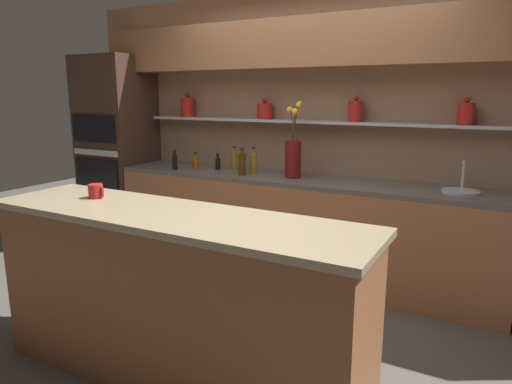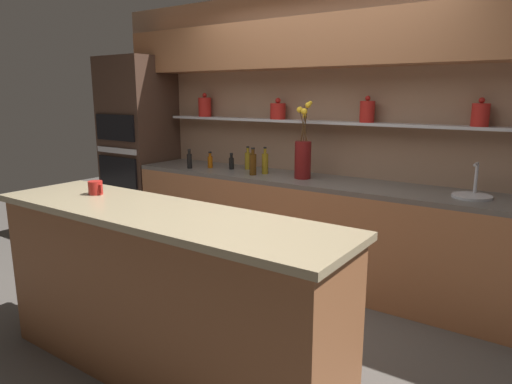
{
  "view_description": "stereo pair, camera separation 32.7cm",
  "coord_description": "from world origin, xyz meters",
  "views": [
    {
      "loc": [
        1.58,
        -2.48,
        1.66
      ],
      "look_at": [
        0.03,
        0.33,
        0.97
      ],
      "focal_mm": 32.0,
      "sensor_mm": 36.0,
      "label": 1
    },
    {
      "loc": [
        1.86,
        -2.3,
        1.66
      ],
      "look_at": [
        0.03,
        0.33,
        0.97
      ],
      "focal_mm": 32.0,
      "sensor_mm": 36.0,
      "label": 2
    }
  ],
  "objects": [
    {
      "name": "back_wall_unit",
      "position": [
        -0.0,
        1.53,
        1.55
      ],
      "size": [
        5.2,
        0.44,
        2.6
      ],
      "color": "#937056",
      "rests_on": "ground_plane"
    },
    {
      "name": "oven_tower",
      "position": [
        -2.24,
        1.24,
        1.03
      ],
      "size": [
        0.72,
        0.64,
        2.06
      ],
      "color": "#3D281E",
      "rests_on": "ground_plane"
    },
    {
      "name": "bottle_sauce_2",
      "position": [
        -1.15,
        1.21,
        0.99
      ],
      "size": [
        0.05,
        0.05,
        0.17
      ],
      "color": "#9E4C0A",
      "rests_on": "back_counter_unit"
    },
    {
      "name": "bottle_sauce_4",
      "position": [
        -0.91,
        1.26,
        0.99
      ],
      "size": [
        0.05,
        0.05,
        0.16
      ],
      "color": "black",
      "rests_on": "back_counter_unit"
    },
    {
      "name": "coffee_mug",
      "position": [
        -0.64,
        -0.52,
        1.06
      ],
      "size": [
        0.11,
        0.09,
        0.09
      ],
      "color": "maroon",
      "rests_on": "island_counter"
    },
    {
      "name": "bottle_oil_5",
      "position": [
        -0.78,
        1.36,
        1.01
      ],
      "size": [
        0.06,
        0.06,
        0.23
      ],
      "color": "olive",
      "rests_on": "back_counter_unit"
    },
    {
      "name": "island_counter",
      "position": [
        0.0,
        -0.59,
        0.51
      ],
      "size": [
        2.31,
        0.61,
        1.02
      ],
      "color": "brown",
      "rests_on": "ground_plane"
    },
    {
      "name": "sink_fixture",
      "position": [
        1.31,
        1.25,
        0.95
      ],
      "size": [
        0.28,
        0.28,
        0.25
      ],
      "color": "#B7B7BC",
      "rests_on": "back_counter_unit"
    },
    {
      "name": "bottle_oil_0",
      "position": [
        -0.49,
        1.23,
        1.02
      ],
      "size": [
        0.06,
        0.06,
        0.25
      ],
      "color": "olive",
      "rests_on": "back_counter_unit"
    },
    {
      "name": "bottle_spirit_1",
      "position": [
        -0.54,
        1.11,
        1.03
      ],
      "size": [
        0.06,
        0.06,
        0.25
      ],
      "color": "#4C2D0C",
      "rests_on": "back_counter_unit"
    },
    {
      "name": "flower_vase",
      "position": [
        -0.08,
        1.22,
        1.12
      ],
      "size": [
        0.15,
        0.17,
        0.68
      ],
      "color": "maroon",
      "rests_on": "back_counter_unit"
    },
    {
      "name": "ground_plane",
      "position": [
        0.0,
        0.0,
        0.0
      ],
      "size": [
        12.0,
        12.0,
        0.0
      ],
      "primitive_type": "plane",
      "color": "#4C4742"
    },
    {
      "name": "bottle_sauce_3",
      "position": [
        -1.3,
        1.06,
        1.0
      ],
      "size": [
        0.05,
        0.05,
        0.19
      ],
      "color": "black",
      "rests_on": "back_counter_unit"
    },
    {
      "name": "back_counter_unit",
      "position": [
        -0.06,
        1.24,
        0.46
      ],
      "size": [
        3.59,
        0.62,
        0.92
      ],
      "color": "#99603D",
      "rests_on": "ground_plane"
    }
  ]
}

